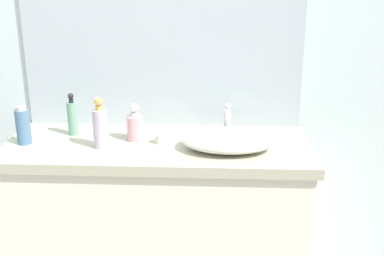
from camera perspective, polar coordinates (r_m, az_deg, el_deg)
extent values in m
cube|color=silver|center=(2.34, -5.93, 10.23)|extent=(6.00, 0.06, 2.60)
cube|color=white|center=(2.33, -3.92, -12.72)|extent=(1.33, 0.50, 0.85)
cube|color=#B7B49A|center=(2.13, -4.18, -2.37)|extent=(1.37, 0.54, 0.04)
cube|color=#B2BCC6|center=(2.27, -3.70, 13.57)|extent=(1.34, 0.01, 1.08)
ellipsoid|color=silver|center=(2.04, 4.34, -1.44)|extent=(0.40, 0.28, 0.08)
cylinder|color=silver|center=(2.20, 4.25, 0.58)|extent=(0.03, 0.03, 0.13)
cylinder|color=silver|center=(2.14, 4.31, 1.50)|extent=(0.03, 0.08, 0.03)
sphere|color=silver|center=(2.19, 4.29, 2.58)|extent=(0.03, 0.03, 0.03)
cylinder|color=#709F89|center=(2.27, -14.15, 1.09)|extent=(0.05, 0.05, 0.16)
cylinder|color=black|center=(2.25, -14.32, 3.20)|extent=(0.02, 0.02, 0.02)
sphere|color=#272325|center=(2.24, -14.37, 3.75)|extent=(0.03, 0.03, 0.03)
cylinder|color=black|center=(2.23, -14.44, 3.67)|extent=(0.01, 0.02, 0.01)
cylinder|color=pink|center=(2.16, -6.88, -0.01)|extent=(0.07, 0.07, 0.11)
cylinder|color=silver|center=(2.14, -6.94, 1.64)|extent=(0.03, 0.03, 0.02)
sphere|color=silver|center=(2.13, -6.98, 2.42)|extent=(0.04, 0.04, 0.04)
cylinder|color=silver|center=(2.12, -7.02, 2.34)|extent=(0.02, 0.02, 0.02)
cylinder|color=teal|center=(2.22, -19.62, 0.12)|extent=(0.06, 0.06, 0.15)
cylinder|color=silver|center=(2.20, -19.86, 2.26)|extent=(0.04, 0.04, 0.02)
cylinder|color=silver|center=(2.08, -10.96, -0.08)|extent=(0.06, 0.06, 0.17)
cylinder|color=gold|center=(2.06, -11.11, 2.39)|extent=(0.03, 0.03, 0.02)
sphere|color=#D7AA51|center=(2.05, -11.16, 3.13)|extent=(0.04, 0.04, 0.04)
cylinder|color=tan|center=(2.04, -11.23, 3.04)|extent=(0.02, 0.02, 0.02)
cylinder|color=silver|center=(2.12, -3.74, -1.24)|extent=(0.05, 0.05, 0.05)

